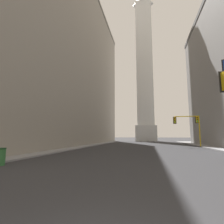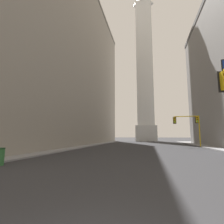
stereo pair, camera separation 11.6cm
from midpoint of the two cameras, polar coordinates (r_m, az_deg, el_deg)
sidewalk_left at (r=27.55m, az=-16.65°, el=-11.41°), size 5.00×74.04×0.15m
building_left at (r=46.08m, az=-18.50°, el=15.25°), size 19.27×58.37×39.34m
obelisk at (r=68.97m, az=10.66°, el=14.95°), size 7.28×7.28×59.54m
traffic_light_mid_right at (r=34.64m, az=24.23°, el=-3.32°), size 4.59×0.51×5.59m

